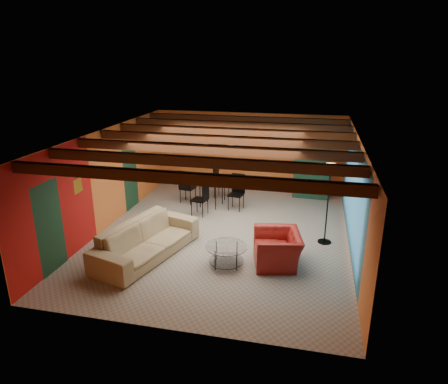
% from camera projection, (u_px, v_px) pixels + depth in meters
% --- Properties ---
extents(room, '(6.52, 8.01, 2.71)m').
position_uv_depth(room, '(223.00, 147.00, 10.10)').
color(room, gray).
rests_on(room, ground).
extents(sofa, '(1.87, 3.07, 0.84)m').
position_uv_depth(sofa, '(147.00, 240.00, 9.54)').
color(sofa, '#8F7F5C').
rests_on(sofa, ground).
extents(armchair, '(1.25, 1.36, 0.76)m').
position_uv_depth(armchair, '(277.00, 249.00, 9.20)').
color(armchair, maroon).
rests_on(armchair, ground).
extents(coffee_table, '(1.10, 1.10, 0.48)m').
position_uv_depth(coffee_table, '(226.00, 255.00, 9.17)').
color(coffee_table, white).
rests_on(coffee_table, ground).
extents(dining_table, '(2.48, 2.48, 1.11)m').
position_uv_depth(dining_table, '(211.00, 189.00, 12.68)').
color(dining_table, white).
rests_on(dining_table, ground).
extents(armoire, '(1.13, 0.58, 1.95)m').
position_uv_depth(armoire, '(312.00, 168.00, 13.40)').
color(armoire, maroon).
rests_on(armoire, ground).
extents(floor_lamp, '(0.53, 0.53, 2.06)m').
position_uv_depth(floor_lamp, '(328.00, 205.00, 10.02)').
color(floor_lamp, black).
rests_on(floor_lamp, ground).
extents(ceiling_fan, '(1.50, 1.50, 0.44)m').
position_uv_depth(ceiling_fan, '(222.00, 148.00, 10.00)').
color(ceiling_fan, '#472614').
rests_on(ceiling_fan, ceiling).
extents(painting, '(1.05, 0.03, 0.65)m').
position_uv_depth(painting, '(223.00, 142.00, 14.07)').
color(painting, black).
rests_on(painting, wall_back).
extents(potted_plant, '(0.57, 0.52, 0.53)m').
position_uv_depth(potted_plant, '(315.00, 131.00, 13.00)').
color(potted_plant, '#26661E').
rests_on(potted_plant, armoire).
extents(vase, '(0.17, 0.17, 0.17)m').
position_uv_depth(vase, '(211.00, 169.00, 12.47)').
color(vase, orange).
rests_on(vase, dining_table).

